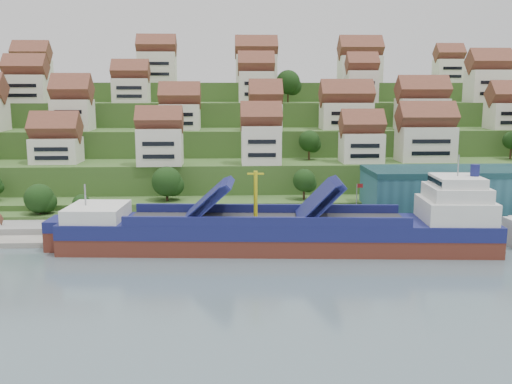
{
  "coord_description": "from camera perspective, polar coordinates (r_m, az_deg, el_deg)",
  "views": [
    {
      "loc": [
        -7.77,
        -101.06,
        28.56
      ],
      "look_at": [
        -2.01,
        14.0,
        8.0
      ],
      "focal_mm": 40.0,
      "sensor_mm": 36.0,
      "label": 1
    }
  ],
  "objects": [
    {
      "name": "ground",
      "position": [
        105.31,
        1.48,
        -5.62
      ],
      "size": [
        300.0,
        300.0,
        0.0
      ],
      "primitive_type": "plane",
      "color": "slate",
      "rests_on": "ground"
    },
    {
      "name": "quay",
      "position": [
        122.46,
        10.33,
        -3.01
      ],
      "size": [
        180.0,
        14.0,
        2.2
      ],
      "primitive_type": "cube",
      "color": "gray",
      "rests_on": "ground"
    },
    {
      "name": "hillside",
      "position": [
        205.55,
        -0.69,
        5.12
      ],
      "size": [
        260.0,
        128.0,
        31.0
      ],
      "color": "#2D4C1E",
      "rests_on": "ground"
    },
    {
      "name": "hillside_village",
      "position": [
        161.75,
        0.76,
        8.65
      ],
      "size": [
        162.15,
        65.48,
        29.56
      ],
      "color": "silver",
      "rests_on": "ground"
    },
    {
      "name": "hillside_trees",
      "position": [
        145.71,
        -3.04,
        5.41
      ],
      "size": [
        141.9,
        62.53,
        31.63
      ],
      "color": "#193913",
      "rests_on": "ground"
    },
    {
      "name": "warehouse",
      "position": [
        134.04,
        23.66,
        0.09
      ],
      "size": [
        60.0,
        15.0,
        10.0
      ],
      "primitive_type": "cube",
      "color": "#275D6B",
      "rests_on": "quay"
    },
    {
      "name": "flagpole",
      "position": [
        116.08,
        10.07,
        -0.8
      ],
      "size": [
        1.28,
        0.16,
        8.0
      ],
      "color": "gray",
      "rests_on": "quay"
    },
    {
      "name": "cargo_ship",
      "position": [
        103.72,
        3.37,
        -4.01
      ],
      "size": [
        78.25,
        17.6,
        17.2
      ],
      "rotation": [
        0.0,
        0.0,
        -0.07
      ],
      "color": "#5D271C",
      "rests_on": "ground"
    }
  ]
}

